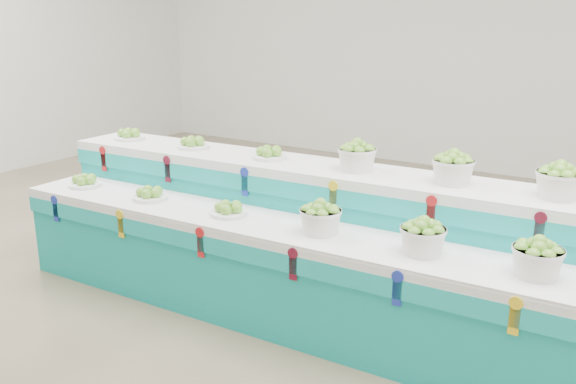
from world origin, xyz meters
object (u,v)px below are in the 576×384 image
(plate_upper_mid, at_px, (193,142))
(basket_lower_left, at_px, (321,218))
(basket_upper_right, at_px, (559,181))
(display_stand, at_px, (288,240))

(plate_upper_mid, bearing_deg, basket_lower_left, -17.66)
(basket_lower_left, bearing_deg, basket_upper_right, 24.40)
(basket_upper_right, bearing_deg, basket_lower_left, -155.60)
(basket_lower_left, bearing_deg, plate_upper_mid, 162.34)
(basket_lower_left, xyz_separation_m, basket_upper_right, (1.28, 0.58, 0.30))
(plate_upper_mid, bearing_deg, basket_upper_right, 2.25)
(basket_lower_left, distance_m, plate_upper_mid, 1.58)
(display_stand, bearing_deg, plate_upper_mid, 166.02)
(plate_upper_mid, height_order, basket_upper_right, basket_upper_right)
(display_stand, height_order, basket_upper_right, basket_upper_right)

